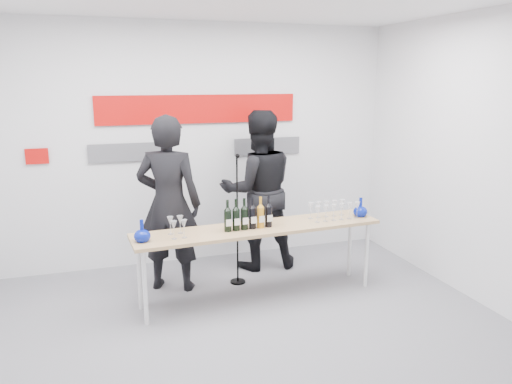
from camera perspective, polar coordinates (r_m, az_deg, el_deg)
ground at (r=4.95m, az=-1.12°, el=-15.10°), size 5.00×5.00×0.00m
back_wall at (r=6.37m, az=-6.48°, el=5.37°), size 5.00×0.04×3.00m
signage at (r=6.30m, az=-6.99°, el=8.08°), size 3.38×0.02×0.79m
tasting_table at (r=5.28m, az=0.34°, el=-4.61°), size 2.68×0.68×0.80m
wine_bottles at (r=5.14m, az=-0.87°, el=-2.48°), size 0.53×0.11×0.33m
decanter_left at (r=4.89m, az=-12.90°, el=-4.32°), size 0.16×0.16×0.21m
decanter_right at (r=5.75m, az=11.86°, el=-1.70°), size 0.16×0.16×0.21m
glasses_left at (r=4.99m, az=-9.00°, el=-3.99°), size 0.17×0.23×0.18m
glasses_right at (r=5.60m, az=8.74°, el=-2.11°), size 0.57×0.25×0.18m
presenter_left at (r=5.54m, az=-9.92°, el=-1.37°), size 0.84×0.72×1.96m
presenter_right at (r=6.12m, az=0.26°, el=0.18°), size 1.01×0.82×1.96m
mic_stand at (r=5.74m, az=-2.12°, el=-6.04°), size 0.18×0.18×1.52m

